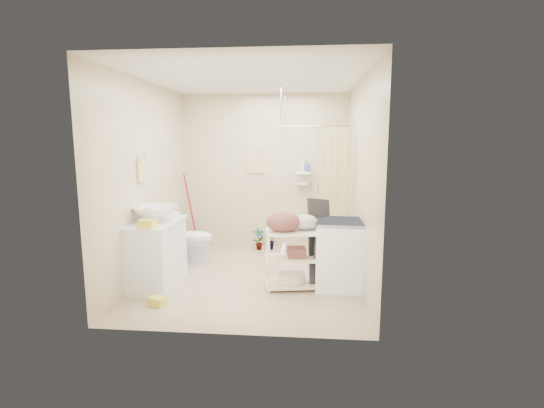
{
  "coord_description": "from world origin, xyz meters",
  "views": [
    {
      "loc": [
        0.72,
        -5.05,
        1.81
      ],
      "look_at": [
        0.25,
        0.25,
        0.97
      ],
      "focal_mm": 26.0,
      "sensor_mm": 36.0,
      "label": 1
    }
  ],
  "objects_px": {
    "washing_machine": "(340,254)",
    "vanity": "(157,253)",
    "toilet": "(189,238)",
    "laundry_rack": "(292,254)"
  },
  "relations": [
    {
      "from": "vanity",
      "to": "toilet",
      "type": "distance_m",
      "value": 0.98
    },
    {
      "from": "toilet",
      "to": "washing_machine",
      "type": "relative_size",
      "value": 0.89
    },
    {
      "from": "washing_machine",
      "to": "laundry_rack",
      "type": "distance_m",
      "value": 0.6
    },
    {
      "from": "laundry_rack",
      "to": "vanity",
      "type": "bearing_deg",
      "value": 171.61
    },
    {
      "from": "toilet",
      "to": "laundry_rack",
      "type": "xyz_separation_m",
      "value": [
        1.59,
        -0.94,
        0.06
      ]
    },
    {
      "from": "vanity",
      "to": "toilet",
      "type": "relative_size",
      "value": 1.24
    },
    {
      "from": "washing_machine",
      "to": "vanity",
      "type": "bearing_deg",
      "value": -174.21
    },
    {
      "from": "vanity",
      "to": "toilet",
      "type": "xyz_separation_m",
      "value": [
        0.12,
        0.97,
        -0.04
      ]
    },
    {
      "from": "laundry_rack",
      "to": "toilet",
      "type": "bearing_deg",
      "value": 140.09
    },
    {
      "from": "washing_machine",
      "to": "laundry_rack",
      "type": "xyz_separation_m",
      "value": [
        -0.59,
        -0.11,
        0.02
      ]
    }
  ]
}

